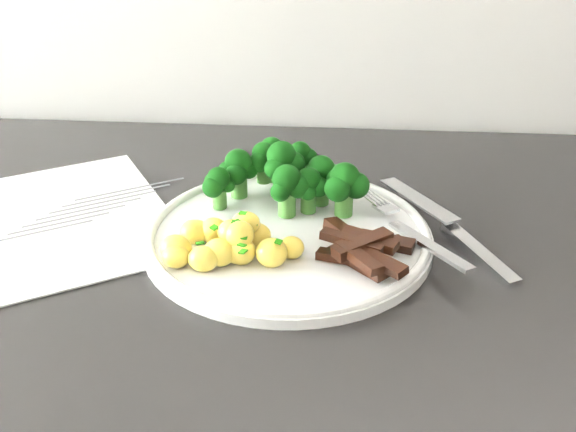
{
  "coord_description": "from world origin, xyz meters",
  "views": [
    {
      "loc": [
        0.13,
        1.05,
        1.25
      ],
      "look_at": [
        0.08,
        1.66,
        0.92
      ],
      "focal_mm": 44.7,
      "sensor_mm": 36.0,
      "label": 1
    }
  ],
  "objects_px": {
    "potatoes": "(228,242)",
    "fork": "(414,232)",
    "plate": "(288,235)",
    "knife": "(461,238)",
    "beef_strips": "(363,248)",
    "recipe_paper": "(74,217)",
    "broccoli": "(288,173)"
  },
  "relations": [
    {
      "from": "plate",
      "to": "potatoes",
      "type": "height_order",
      "value": "potatoes"
    },
    {
      "from": "plate",
      "to": "broccoli",
      "type": "relative_size",
      "value": 1.66
    },
    {
      "from": "fork",
      "to": "broccoli",
      "type": "bearing_deg",
      "value": 152.03
    },
    {
      "from": "plate",
      "to": "broccoli",
      "type": "bearing_deg",
      "value": 94.01
    },
    {
      "from": "broccoli",
      "to": "recipe_paper",
      "type": "bearing_deg",
      "value": -171.52
    },
    {
      "from": "plate",
      "to": "fork",
      "type": "height_order",
      "value": "fork"
    },
    {
      "from": "potatoes",
      "to": "knife",
      "type": "distance_m",
      "value": 0.23
    },
    {
      "from": "broccoli",
      "to": "potatoes",
      "type": "xyz_separation_m",
      "value": [
        -0.05,
        -0.11,
        -0.02
      ]
    },
    {
      "from": "plate",
      "to": "fork",
      "type": "relative_size",
      "value": 1.74
    },
    {
      "from": "recipe_paper",
      "to": "plate",
      "type": "bearing_deg",
      "value": -7.89
    },
    {
      "from": "beef_strips",
      "to": "knife",
      "type": "bearing_deg",
      "value": 26.34
    },
    {
      "from": "recipe_paper",
      "to": "plate",
      "type": "xyz_separation_m",
      "value": [
        0.23,
        -0.03,
        0.01
      ]
    },
    {
      "from": "plate",
      "to": "knife",
      "type": "relative_size",
      "value": 1.4
    },
    {
      "from": "plate",
      "to": "knife",
      "type": "height_order",
      "value": "knife"
    },
    {
      "from": "recipe_paper",
      "to": "beef_strips",
      "type": "xyz_separation_m",
      "value": [
        0.3,
        -0.07,
        0.02
      ]
    },
    {
      "from": "recipe_paper",
      "to": "potatoes",
      "type": "bearing_deg",
      "value": -23.47
    },
    {
      "from": "fork",
      "to": "potatoes",
      "type": "bearing_deg",
      "value": -166.29
    },
    {
      "from": "beef_strips",
      "to": "recipe_paper",
      "type": "bearing_deg",
      "value": 166.5
    },
    {
      "from": "broccoli",
      "to": "fork",
      "type": "relative_size",
      "value": 1.05
    },
    {
      "from": "recipe_paper",
      "to": "broccoli",
      "type": "height_order",
      "value": "broccoli"
    },
    {
      "from": "potatoes",
      "to": "beef_strips",
      "type": "distance_m",
      "value": 0.13
    },
    {
      "from": "broccoli",
      "to": "beef_strips",
      "type": "height_order",
      "value": "broccoli"
    },
    {
      "from": "potatoes",
      "to": "fork",
      "type": "xyz_separation_m",
      "value": [
        0.18,
        0.04,
        -0.01
      ]
    },
    {
      "from": "recipe_paper",
      "to": "beef_strips",
      "type": "height_order",
      "value": "beef_strips"
    },
    {
      "from": "potatoes",
      "to": "fork",
      "type": "height_order",
      "value": "potatoes"
    },
    {
      "from": "broccoli",
      "to": "fork",
      "type": "height_order",
      "value": "broccoli"
    },
    {
      "from": "fork",
      "to": "knife",
      "type": "xyz_separation_m",
      "value": [
        0.05,
        0.01,
        -0.01
      ]
    },
    {
      "from": "beef_strips",
      "to": "knife",
      "type": "height_order",
      "value": "beef_strips"
    },
    {
      "from": "beef_strips",
      "to": "fork",
      "type": "height_order",
      "value": "beef_strips"
    },
    {
      "from": "potatoes",
      "to": "knife",
      "type": "height_order",
      "value": "potatoes"
    },
    {
      "from": "recipe_paper",
      "to": "broccoli",
      "type": "bearing_deg",
      "value": 8.48
    },
    {
      "from": "broccoli",
      "to": "knife",
      "type": "bearing_deg",
      "value": -18.41
    }
  ]
}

